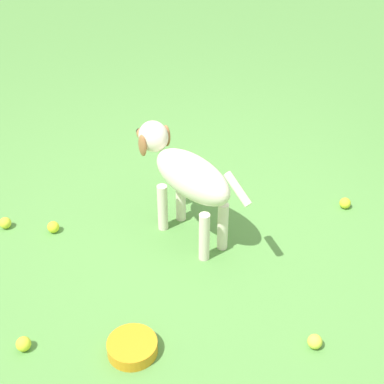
{
  "coord_description": "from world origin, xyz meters",
  "views": [
    {
      "loc": [
        -1.22,
        2.09,
        1.94
      ],
      "look_at": [
        0.13,
        0.1,
        0.3
      ],
      "focal_mm": 52.21,
      "sensor_mm": 36.0,
      "label": 1
    }
  ],
  "objects": [
    {
      "name": "tennis_ball_0",
      "position": [
        -0.74,
        0.43,
        0.03
      ],
      "size": [
        0.07,
        0.07,
        0.07
      ],
      "primitive_type": "sphere",
      "color": "#D1DE41",
      "rests_on": "ground"
    },
    {
      "name": "tennis_ball_3",
      "position": [
        0.3,
        1.15,
        0.03
      ],
      "size": [
        0.07,
        0.07,
        0.07
      ],
      "primitive_type": "sphere",
      "color": "#D0E132",
      "rests_on": "ground"
    },
    {
      "name": "tennis_ball_4",
      "position": [
        1.05,
        0.62,
        0.03
      ],
      "size": [
        0.07,
        0.07,
        0.07
      ],
      "primitive_type": "sphere",
      "color": "#C7D532",
      "rests_on": "ground"
    },
    {
      "name": "dog",
      "position": [
        0.18,
        0.09,
        0.39
      ],
      "size": [
        0.85,
        0.34,
        0.59
      ],
      "rotation": [
        0.0,
        0.0,
        6.03
      ],
      "color": "silver",
      "rests_on": "ground"
    },
    {
      "name": "tennis_ball_1",
      "position": [
        0.8,
        0.49,
        0.03
      ],
      "size": [
        0.07,
        0.07,
        0.07
      ],
      "primitive_type": "sphere",
      "color": "#D2E42C",
      "rests_on": "ground"
    },
    {
      "name": "water_bowl",
      "position": [
        -0.1,
        0.9,
        0.03
      ],
      "size": [
        0.22,
        0.22,
        0.06
      ],
      "primitive_type": "cylinder",
      "color": "orange",
      "rests_on": "ground"
    },
    {
      "name": "tennis_ball_2",
      "position": [
        -0.47,
        -0.64,
        0.03
      ],
      "size": [
        0.07,
        0.07,
        0.07
      ],
      "primitive_type": "sphere",
      "color": "#CCD62C",
      "rests_on": "ground"
    },
    {
      "name": "ground",
      "position": [
        0.0,
        0.0,
        0.0
      ],
      "size": [
        14.0,
        14.0,
        0.0
      ],
      "primitive_type": "plane",
      "color": "#548C42"
    }
  ]
}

